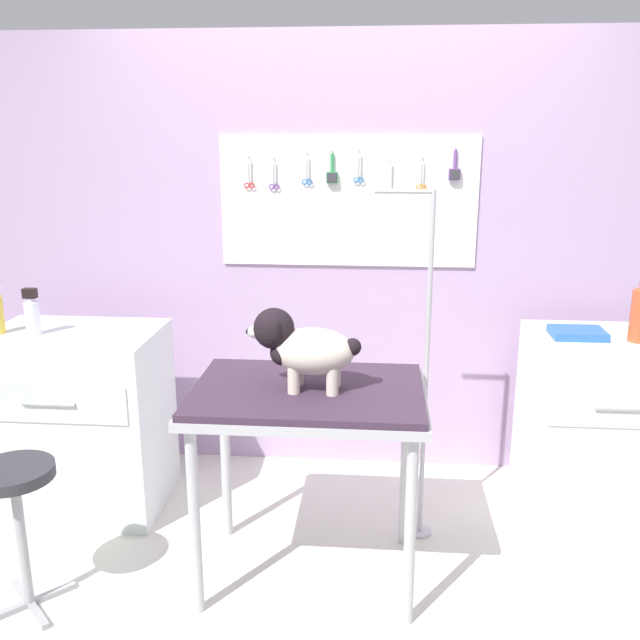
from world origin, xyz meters
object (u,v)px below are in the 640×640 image
Objects in this scene: grooming_table at (308,409)px; grooming_arm at (423,384)px; counter_left at (80,419)px; dog at (302,347)px; cabinet_right at (596,426)px; soda_bottle at (640,314)px; stool at (16,497)px; pump_bottle_white at (32,315)px.

grooming_table is 0.59× the size of grooming_arm.
grooming_table is at bearing -22.80° from counter_left.
grooming_table is 2.07× the size of dog.
grooming_arm is 1.76× the size of cabinet_right.
grooming_table is 1.50m from cabinet_right.
soda_bottle is (0.95, 0.20, 0.29)m from grooming_arm.
counter_left is (-1.65, 0.14, -0.29)m from grooming_arm.
grooming_arm is at bearing 36.44° from dog.
soda_bottle reaches higher than stool.
stool is 0.93m from pump_bottle_white.
grooming_table is at bearing -158.94° from soda_bottle.
cabinet_right reaches higher than grooming_table.
dog reaches higher than grooming_table.
soda_bottle is at bearing 21.06° from grooming_table.
dog is at bearing 15.22° from stool.
counter_left is 3.26× the size of soda_bottle.
dog reaches higher than stool.
counter_left is at bearing 96.87° from stool.
soda_bottle is at bearing 1.26° from counter_left.
grooming_arm is at bearing 22.82° from stool.
dog is 1.22m from stool.
grooming_arm is 0.67m from dog.
counter_left is 1.00× the size of cabinet_right.
counter_left is 2.50m from cabinet_right.
grooming_arm is 1.68m from counter_left.
pump_bottle_white is (-1.80, 0.09, 0.25)m from grooming_arm.
grooming_arm is at bearing -4.98° from counter_left.
grooming_arm reaches higher than counter_left.
soda_bottle is (2.60, 0.06, 0.58)m from counter_left.
cabinet_right is 2.71m from pump_bottle_white.
dog is 0.50× the size of cabinet_right.
cabinet_right is 2.58m from stool.
grooming_table is at bearing -18.14° from pump_bottle_white.
cabinet_right reaches higher than counter_left.
grooming_arm is at bearing 36.36° from grooming_table.
dog is (-0.02, -0.02, 0.26)m from grooming_table.
grooming_table is at bearing 15.74° from stool.
cabinet_right is 1.49× the size of stool.
dog is at bearing -19.04° from pump_bottle_white.
pump_bottle_white is (-1.31, 0.45, -0.02)m from dog.
soda_bottle reaches higher than grooming_table.
cabinet_right is (2.50, 0.13, 0.00)m from counter_left.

